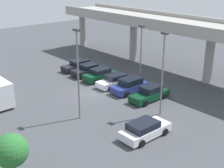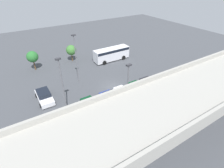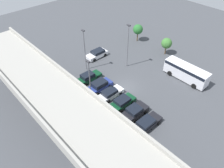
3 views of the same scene
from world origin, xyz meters
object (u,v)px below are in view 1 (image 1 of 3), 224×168
(parked_car_1, at_px, (88,70))
(lamp_post_near_aisle, at_px, (78,69))
(parked_car_3, at_px, (114,81))
(parked_car_0, at_px, (79,65))
(parked_car_2, at_px, (100,75))
(parked_car_6, at_px, (145,129))
(parked_car_5, at_px, (150,94))
(lamp_post_mid_lot, at_px, (141,51))
(parked_car_4, at_px, (130,85))
(tree_front_centre, at_px, (11,151))
(lamp_post_by_overpass, at_px, (163,68))

(parked_car_1, distance_m, lamp_post_near_aisle, 13.74)
(parked_car_3, bearing_deg, parked_car_1, -90.90)
(parked_car_0, xyz_separation_m, parked_car_2, (5.36, -0.43, 0.07))
(parked_car_2, height_order, parked_car_3, parked_car_2)
(parked_car_0, relative_size, parked_car_6, 1.01)
(parked_car_5, height_order, lamp_post_mid_lot, lamp_post_mid_lot)
(parked_car_1, bearing_deg, parked_car_3, 89.10)
(parked_car_0, bearing_deg, lamp_post_near_aisle, 55.05)
(parked_car_0, relative_size, parked_car_3, 1.09)
(parked_car_2, relative_size, parked_car_4, 0.95)
(parked_car_1, height_order, tree_front_centre, tree_front_centre)
(tree_front_centre, bearing_deg, parked_car_3, 119.71)
(parked_car_5, bearing_deg, parked_car_1, -89.86)
(parked_car_0, height_order, tree_front_centre, tree_front_centre)
(parked_car_0, distance_m, parked_car_5, 14.08)
(parked_car_1, relative_size, parked_car_3, 1.00)
(parked_car_0, relative_size, lamp_post_near_aisle, 0.55)
(tree_front_centre, bearing_deg, parked_car_4, 112.63)
(parked_car_3, relative_size, parked_car_5, 0.89)
(lamp_post_by_overpass, height_order, tree_front_centre, lamp_post_by_overpass)
(parked_car_0, height_order, lamp_post_mid_lot, lamp_post_mid_lot)
(parked_car_5, xyz_separation_m, lamp_post_near_aisle, (-1.41, -8.46, 4.33))
(parked_car_3, bearing_deg, parked_car_2, -91.54)
(lamp_post_mid_lot, bearing_deg, lamp_post_by_overpass, -32.11)
(lamp_post_mid_lot, bearing_deg, lamp_post_near_aisle, -76.71)
(lamp_post_mid_lot, bearing_deg, parked_car_4, -71.57)
(parked_car_6, distance_m, lamp_post_by_overpass, 6.36)
(parked_car_5, height_order, tree_front_centre, tree_front_centre)
(parked_car_3, bearing_deg, parked_car_5, 91.14)
(lamp_post_near_aisle, relative_size, lamp_post_by_overpass, 1.06)
(parked_car_4, bearing_deg, lamp_post_by_overpass, 72.98)
(parked_car_1, distance_m, lamp_post_mid_lot, 8.62)
(parked_car_2, bearing_deg, parked_car_0, -94.59)
(parked_car_0, bearing_deg, parked_car_5, 88.40)
(parked_car_6, bearing_deg, lamp_post_mid_lot, 45.93)
(parked_car_4, xyz_separation_m, lamp_post_by_overpass, (6.33, -1.94, 4.03))
(parked_car_0, distance_m, parked_car_2, 5.37)
(parked_car_4, relative_size, tree_front_centre, 1.14)
(parked_car_3, distance_m, lamp_post_mid_lot, 4.94)
(parked_car_3, relative_size, tree_front_centre, 1.09)
(parked_car_1, relative_size, parked_car_6, 0.93)
(parked_car_1, relative_size, lamp_post_by_overpass, 0.53)
(parked_car_0, relative_size, parked_car_5, 0.98)
(parked_car_0, bearing_deg, parked_car_1, 81.21)
(parked_car_3, height_order, parked_car_6, parked_car_6)
(lamp_post_by_overpass, bearing_deg, lamp_post_mid_lot, 147.89)
(lamp_post_near_aisle, bearing_deg, parked_car_0, 145.05)
(parked_car_0, relative_size, parked_car_2, 1.09)
(parked_car_4, height_order, parked_car_6, parked_car_4)
(parked_car_6, xyz_separation_m, lamp_post_near_aisle, (-6.60, -2.15, 4.36))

